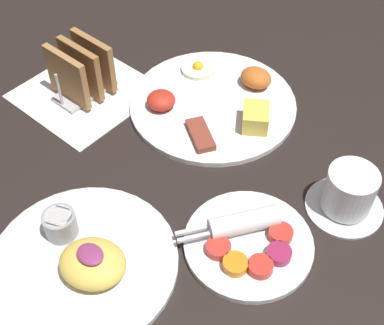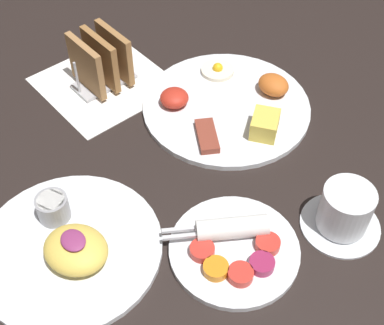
{
  "view_description": "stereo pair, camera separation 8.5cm",
  "coord_description": "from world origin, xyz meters",
  "px_view_note": "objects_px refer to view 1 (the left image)",
  "views": [
    {
      "loc": [
        0.44,
        -0.37,
        0.66
      ],
      "look_at": [
        0.07,
        0.06,
        0.03
      ],
      "focal_mm": 50.0,
      "sensor_mm": 36.0,
      "label": 1
    },
    {
      "loc": [
        0.5,
        -0.31,
        0.66
      ],
      "look_at": [
        0.07,
        0.06,
        0.03
      ],
      "focal_mm": 50.0,
      "sensor_mm": 36.0,
      "label": 2
    }
  ],
  "objects_px": {
    "plate_breakfast": "(215,102)",
    "coffee_cup": "(349,193)",
    "toast_rack": "(81,71)",
    "plate_condiments": "(248,241)",
    "plate_foreground": "(84,259)"
  },
  "relations": [
    {
      "from": "plate_breakfast",
      "to": "coffee_cup",
      "type": "distance_m",
      "value": 0.31
    },
    {
      "from": "toast_rack",
      "to": "coffee_cup",
      "type": "distance_m",
      "value": 0.52
    },
    {
      "from": "toast_rack",
      "to": "coffee_cup",
      "type": "height_order",
      "value": "toast_rack"
    },
    {
      "from": "plate_foreground",
      "to": "toast_rack",
      "type": "height_order",
      "value": "toast_rack"
    },
    {
      "from": "toast_rack",
      "to": "plate_breakfast",
      "type": "bearing_deg",
      "value": 32.23
    },
    {
      "from": "plate_breakfast",
      "to": "coffee_cup",
      "type": "xyz_separation_m",
      "value": [
        0.3,
        -0.05,
        0.03
      ]
    },
    {
      "from": "plate_foreground",
      "to": "plate_breakfast",
      "type": "bearing_deg",
      "value": 100.87
    },
    {
      "from": "plate_breakfast",
      "to": "toast_rack",
      "type": "relative_size",
      "value": 2.63
    },
    {
      "from": "plate_breakfast",
      "to": "plate_foreground",
      "type": "distance_m",
      "value": 0.39
    },
    {
      "from": "toast_rack",
      "to": "coffee_cup",
      "type": "bearing_deg",
      "value": 8.9
    },
    {
      "from": "toast_rack",
      "to": "plate_foreground",
      "type": "bearing_deg",
      "value": -41.58
    },
    {
      "from": "plate_condiments",
      "to": "toast_rack",
      "type": "bearing_deg",
      "value": 170.56
    },
    {
      "from": "plate_condiments",
      "to": "plate_foreground",
      "type": "height_order",
      "value": "plate_foreground"
    },
    {
      "from": "coffee_cup",
      "to": "toast_rack",
      "type": "bearing_deg",
      "value": -171.1
    },
    {
      "from": "plate_breakfast",
      "to": "coffee_cup",
      "type": "bearing_deg",
      "value": -9.86
    }
  ]
}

